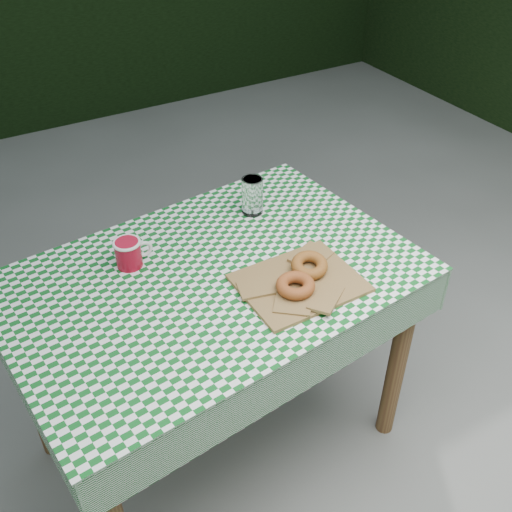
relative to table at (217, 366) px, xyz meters
The scene contains 8 objects.
ground 0.38m from the table, 32.88° to the left, with size 60.00×60.00×0.00m, color #575752.
table is the anchor object (origin of this frame).
tablecloth 0.38m from the table, ahead, with size 1.15×0.77×0.01m, color #0D531B.
paper_bag 0.46m from the table, 39.92° to the right, with size 0.33×0.26×0.02m, color olive.
bagel_front 0.48m from the table, 50.61° to the right, with size 0.11×0.11×0.03m, color brown.
bagel_back 0.50m from the table, 29.81° to the right, with size 0.10×0.10×0.03m, color #94591E.
coffee_mug 0.49m from the table, 139.78° to the left, with size 0.15×0.15×0.08m, color maroon, non-canonical shape.
drinking_glass 0.56m from the table, 40.78° to the left, with size 0.07×0.07×0.12m, color white.
Camera 1 is at (-0.58, -1.21, 1.81)m, focal length 41.46 mm.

